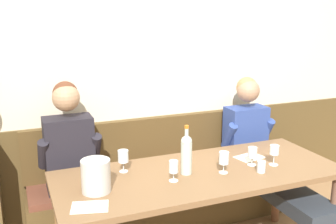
{
  "coord_description": "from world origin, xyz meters",
  "views": [
    {
      "loc": [
        -1.17,
        -2.13,
        1.84
      ],
      "look_at": [
        -0.13,
        0.46,
        1.13
      ],
      "focal_mm": 42.28,
      "sensor_mm": 36.0,
      "label": 1
    }
  ],
  "objects_px": {
    "person_center_right_seat": "(77,184)",
    "person_center_left_seat": "(266,159)",
    "dining_table": "(200,183)",
    "wine_glass_by_bottle": "(224,158)",
    "wine_glass_near_bucket": "(274,151)",
    "water_tumbler_center": "(223,158)",
    "wine_glass_center_front": "(123,157)",
    "ice_bucket": "(96,176)",
    "wine_glass_mid_left": "(174,168)",
    "wine_bottle_clear_water": "(186,153)",
    "water_tumbler_left": "(261,167)",
    "wall_bench": "(166,195)",
    "wine_glass_right_end": "(252,153)"
  },
  "relations": [
    {
      "from": "wall_bench",
      "to": "wine_glass_by_bottle",
      "type": "distance_m",
      "value": 0.94
    },
    {
      "from": "ice_bucket",
      "to": "wine_glass_mid_left",
      "type": "xyz_separation_m",
      "value": [
        0.5,
        -0.04,
        -0.01
      ]
    },
    {
      "from": "wine_glass_center_front",
      "to": "wine_bottle_clear_water",
      "type": "bearing_deg",
      "value": -26.38
    },
    {
      "from": "wine_glass_near_bucket",
      "to": "water_tumbler_center",
      "type": "distance_m",
      "value": 0.37
    },
    {
      "from": "wine_glass_near_bucket",
      "to": "wine_bottle_clear_water",
      "type": "bearing_deg",
      "value": 171.82
    },
    {
      "from": "wine_glass_center_front",
      "to": "water_tumbler_left",
      "type": "relative_size",
      "value": 1.92
    },
    {
      "from": "wine_glass_by_bottle",
      "to": "wine_glass_center_front",
      "type": "distance_m",
      "value": 0.7
    },
    {
      "from": "person_center_left_seat",
      "to": "ice_bucket",
      "type": "bearing_deg",
      "value": -167.12
    },
    {
      "from": "wine_glass_right_end",
      "to": "wine_glass_center_front",
      "type": "relative_size",
      "value": 0.87
    },
    {
      "from": "ice_bucket",
      "to": "dining_table",
      "type": "bearing_deg",
      "value": 3.19
    },
    {
      "from": "dining_table",
      "to": "person_center_left_seat",
      "type": "height_order",
      "value": "person_center_left_seat"
    },
    {
      "from": "person_center_right_seat",
      "to": "wine_bottle_clear_water",
      "type": "height_order",
      "value": "person_center_right_seat"
    },
    {
      "from": "ice_bucket",
      "to": "wine_bottle_clear_water",
      "type": "height_order",
      "value": "wine_bottle_clear_water"
    },
    {
      "from": "wine_glass_center_front",
      "to": "water_tumbler_center",
      "type": "relative_size",
      "value": 1.71
    },
    {
      "from": "person_center_left_seat",
      "to": "wine_glass_by_bottle",
      "type": "height_order",
      "value": "person_center_left_seat"
    },
    {
      "from": "wine_glass_by_bottle",
      "to": "water_tumbler_center",
      "type": "height_order",
      "value": "wine_glass_by_bottle"
    },
    {
      "from": "wine_glass_right_end",
      "to": "water_tumbler_left",
      "type": "bearing_deg",
      "value": -96.35
    },
    {
      "from": "water_tumbler_left",
      "to": "wine_bottle_clear_water",
      "type": "bearing_deg",
      "value": 160.55
    },
    {
      "from": "wine_glass_right_end",
      "to": "water_tumbler_center",
      "type": "bearing_deg",
      "value": 149.28
    },
    {
      "from": "person_center_right_seat",
      "to": "wine_glass_right_end",
      "type": "relative_size",
      "value": 9.81
    },
    {
      "from": "wine_glass_near_bucket",
      "to": "wine_glass_mid_left",
      "type": "bearing_deg",
      "value": 179.05
    },
    {
      "from": "wine_glass_near_bucket",
      "to": "person_center_left_seat",
      "type": "bearing_deg",
      "value": 60.26
    },
    {
      "from": "person_center_left_seat",
      "to": "wine_glass_center_front",
      "type": "bearing_deg",
      "value": -175.19
    },
    {
      "from": "person_center_right_seat",
      "to": "person_center_left_seat",
      "type": "distance_m",
      "value": 1.58
    },
    {
      "from": "dining_table",
      "to": "wine_bottle_clear_water",
      "type": "distance_m",
      "value": 0.26
    },
    {
      "from": "wine_glass_right_end",
      "to": "person_center_right_seat",
      "type": "bearing_deg",
      "value": 163.36
    },
    {
      "from": "ice_bucket",
      "to": "wine_glass_mid_left",
      "type": "distance_m",
      "value": 0.51
    },
    {
      "from": "wine_bottle_clear_water",
      "to": "wine_glass_by_bottle",
      "type": "xyz_separation_m",
      "value": [
        0.25,
        -0.09,
        -0.04
      ]
    },
    {
      "from": "wine_bottle_clear_water",
      "to": "wine_glass_right_end",
      "type": "bearing_deg",
      "value": -4.36
    },
    {
      "from": "wine_glass_by_bottle",
      "to": "water_tumbler_left",
      "type": "bearing_deg",
      "value": -19.71
    },
    {
      "from": "wine_glass_near_bucket",
      "to": "wine_glass_right_end",
      "type": "bearing_deg",
      "value": 159.5
    },
    {
      "from": "person_center_left_seat",
      "to": "wine_glass_near_bucket",
      "type": "distance_m",
      "value": 0.51
    },
    {
      "from": "wall_bench",
      "to": "person_center_left_seat",
      "type": "relative_size",
      "value": 1.82
    },
    {
      "from": "person_center_right_seat",
      "to": "person_center_left_seat",
      "type": "bearing_deg",
      "value": -0.74
    },
    {
      "from": "water_tumbler_left",
      "to": "dining_table",
      "type": "bearing_deg",
      "value": 156.43
    },
    {
      "from": "person_center_right_seat",
      "to": "water_tumbler_center",
      "type": "height_order",
      "value": "person_center_right_seat"
    },
    {
      "from": "person_center_right_seat",
      "to": "water_tumbler_left",
      "type": "relative_size",
      "value": 16.45
    },
    {
      "from": "wine_glass_near_bucket",
      "to": "wine_glass_by_bottle",
      "type": "height_order",
      "value": "wine_glass_by_bottle"
    },
    {
      "from": "wall_bench",
      "to": "person_center_left_seat",
      "type": "distance_m",
      "value": 0.92
    },
    {
      "from": "wine_bottle_clear_water",
      "to": "wine_glass_mid_left",
      "type": "bearing_deg",
      "value": -147.72
    },
    {
      "from": "ice_bucket",
      "to": "wine_glass_by_bottle",
      "type": "xyz_separation_m",
      "value": [
        0.88,
        -0.04,
        0.0
      ]
    },
    {
      "from": "dining_table",
      "to": "wine_glass_center_front",
      "type": "bearing_deg",
      "value": 158.17
    },
    {
      "from": "ice_bucket",
      "to": "wine_glass_right_end",
      "type": "xyz_separation_m",
      "value": [
        1.14,
        0.01,
        -0.01
      ]
    },
    {
      "from": "person_center_left_seat",
      "to": "water_tumbler_left",
      "type": "bearing_deg",
      "value": -129.36
    },
    {
      "from": "wine_glass_by_bottle",
      "to": "water_tumbler_left",
      "type": "relative_size",
      "value": 1.87
    },
    {
      "from": "wall_bench",
      "to": "water_tumbler_center",
      "type": "bearing_deg",
      "value": -68.57
    },
    {
      "from": "wall_bench",
      "to": "wine_glass_mid_left",
      "type": "relative_size",
      "value": 16.41
    },
    {
      "from": "dining_table",
      "to": "person_center_right_seat",
      "type": "relative_size",
      "value": 1.51
    },
    {
      "from": "wine_glass_mid_left",
      "to": "water_tumbler_left",
      "type": "relative_size",
      "value": 1.73
    },
    {
      "from": "wine_glass_near_bucket",
      "to": "wine_glass_center_front",
      "type": "xyz_separation_m",
      "value": [
        -1.05,
        0.29,
        -0.0
      ]
    }
  ]
}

